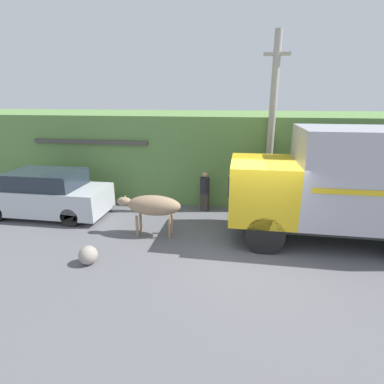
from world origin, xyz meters
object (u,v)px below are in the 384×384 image
Objects in this scene: parked_suv at (45,194)px; roadside_rock at (88,255)px; cargo_truck at (349,183)px; brown_cow at (153,206)px; utility_pole at (272,125)px; pedestrian_on_hill at (205,190)px.

parked_suv is 9.23× the size of roadside_rock.
cargo_truck reaches higher than roadside_rock.
roadside_rock is at bearing -124.42° from brown_cow.
cargo_truck is at bearing 0.72° from brown_cow.
utility_pole is at bearing 15.86° from parked_suv.
roadside_rock is (-1.22, -2.03, -0.75)m from brown_cow.
utility_pole is 7.60m from roadside_rock.
utility_pole is (2.38, 0.32, 2.51)m from pedestrian_on_hill.
cargo_truck is at bearing -48.44° from utility_pole.
parked_suv is 0.72× the size of utility_pole.
parked_suv is 8.79m from utility_pole.
cargo_truck is 5.95m from brown_cow.
brown_cow is 5.24m from utility_pole.
utility_pole is 12.77× the size of roadside_rock.
roadside_rock is (-4.99, -4.83, -3.09)m from utility_pole.
brown_cow reaches higher than roadside_rock.
cargo_truck is 3.05× the size of brown_cow.
parked_suv is at bearing 163.77° from brown_cow.
parked_suv is at bearing 27.62° from pedestrian_on_hill.
pedestrian_on_hill is at bearing 17.65° from parked_suv.
pedestrian_on_hill is at bearing 155.36° from cargo_truck.
roadside_rock is at bearing -160.98° from cargo_truck.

